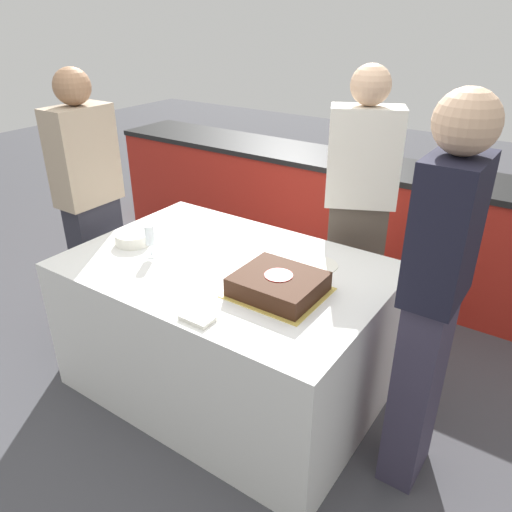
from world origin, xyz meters
name	(u,v)px	position (x,y,z in m)	size (l,w,h in m)	color
ground_plane	(230,383)	(0.00, 0.00, 0.00)	(14.00, 14.00, 0.00)	#424247
back_counter	(355,219)	(0.00, 1.62, 0.46)	(4.40, 0.58, 0.92)	#A82319
dining_table	(228,327)	(0.00, 0.00, 0.39)	(1.61, 1.09, 0.77)	white
cake	(278,284)	(0.37, -0.09, 0.82)	(0.41, 0.37, 0.10)	gold
plate_stack	(133,238)	(-0.57, -0.09, 0.80)	(0.20, 0.20, 0.06)	white
wine_glass	(150,237)	(-0.38, -0.14, 0.88)	(0.07, 0.07, 0.17)	white
side_plate_near_cake	(318,265)	(0.39, 0.25, 0.77)	(0.20, 0.20, 0.00)	white
utensil_pile	(197,318)	(0.21, -0.47, 0.78)	(0.14, 0.09, 0.02)	white
person_cutting_cake	(358,213)	(0.37, 0.77, 0.88)	(0.44, 0.35, 1.69)	#4C4238
person_seated_left	(91,206)	(-1.02, 0.00, 0.86)	(0.20, 0.37, 1.66)	#282833
person_seated_right	(433,300)	(1.02, 0.00, 0.92)	(0.23, 0.32, 1.72)	#383347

